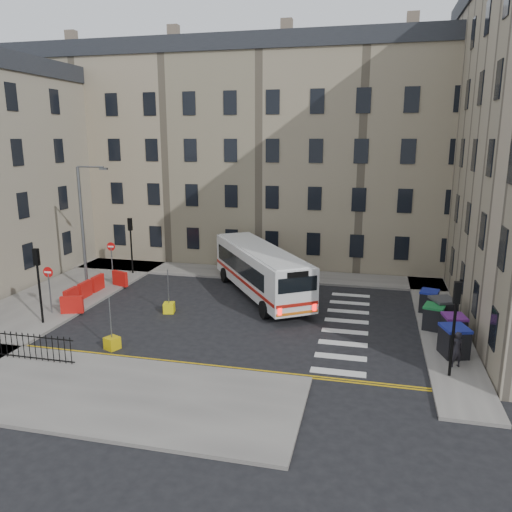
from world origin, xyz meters
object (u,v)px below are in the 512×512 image
at_px(bus, 260,269).
at_px(wheelie_bin_b, 454,328).
at_px(wheelie_bin_c, 434,317).
at_px(bollard_yellow, 169,308).
at_px(streetlamp, 82,227).
at_px(wheelie_bin_a, 454,341).
at_px(wheelie_bin_d, 442,311).
at_px(pedestrian, 456,349).
at_px(bollard_chevron, 112,343).
at_px(wheelie_bin_e, 429,301).

relative_size(bus, wheelie_bin_b, 8.14).
height_order(wheelie_bin_c, bollard_yellow, wheelie_bin_c).
xyz_separation_m(bus, bollard_yellow, (-4.44, -4.38, -1.47)).
bearing_deg(streetlamp, wheelie_bin_c, -5.43).
xyz_separation_m(wheelie_bin_a, wheelie_bin_b, (0.24, 1.86, -0.05)).
xyz_separation_m(streetlamp, wheelie_bin_b, (22.27, -3.48, -3.53)).
bearing_deg(wheelie_bin_d, streetlamp, 154.81).
xyz_separation_m(wheelie_bin_a, pedestrian, (-0.09, -1.23, 0.11)).
height_order(wheelie_bin_b, bollard_chevron, wheelie_bin_b).
xyz_separation_m(wheelie_bin_c, pedestrian, (0.44, -4.52, 0.16)).
relative_size(wheelie_bin_b, bollard_yellow, 2.21).
relative_size(wheelie_bin_c, wheelie_bin_e, 1.05).
xyz_separation_m(bus, wheelie_bin_c, (10.18, -3.85, -0.98)).
xyz_separation_m(bus, pedestrian, (10.63, -8.37, -0.81)).
relative_size(bus, pedestrian, 6.67).
height_order(wheelie_bin_b, wheelie_bin_e, wheelie_bin_b).
distance_m(bus, bollard_yellow, 6.41).
relative_size(streetlamp, pedestrian, 5.02).
bearing_deg(bollard_yellow, wheelie_bin_d, 4.86).
distance_m(wheelie_bin_c, bollard_yellow, 14.64).
distance_m(streetlamp, bus, 11.74).
bearing_deg(wheelie_bin_a, bollard_chevron, 172.76).
relative_size(wheelie_bin_a, wheelie_bin_e, 1.15).
relative_size(wheelie_bin_b, bollard_chevron, 2.21).
bearing_deg(bollard_yellow, pedestrian, -14.82).
bearing_deg(wheelie_bin_e, streetlamp, -164.06).
xyz_separation_m(wheelie_bin_e, bollard_chevron, (-15.27, -8.72, -0.48)).
height_order(bus, wheelie_bin_c, bus).
bearing_deg(wheelie_bin_d, wheelie_bin_e, 81.80).
height_order(streetlamp, pedestrian, streetlamp).
distance_m(bus, wheelie_bin_a, 12.91).
distance_m(streetlamp, bollard_chevron, 10.92).
height_order(wheelie_bin_c, pedestrian, pedestrian).
distance_m(wheelie_bin_c, wheelie_bin_e, 2.77).
bearing_deg(streetlamp, wheelie_bin_d, -3.36).
xyz_separation_m(wheelie_bin_b, wheelie_bin_d, (-0.27, 2.19, 0.08)).
bearing_deg(wheelie_bin_c, bus, 175.16).
height_order(wheelie_bin_c, wheelie_bin_d, wheelie_bin_d).
height_order(wheelie_bin_b, wheelie_bin_d, wheelie_bin_d).
xyz_separation_m(wheelie_bin_c, bollard_yellow, (-14.62, -0.54, -0.50)).
bearing_deg(bollard_chevron, wheelie_bin_e, 29.73).
height_order(wheelie_bin_a, pedestrian, pedestrian).
bearing_deg(wheelie_bin_e, wheelie_bin_d, -62.35).
bearing_deg(wheelie_bin_e, wheelie_bin_c, -76.31).
relative_size(streetlamp, wheelie_bin_d, 4.96).
xyz_separation_m(pedestrian, bollard_chevron, (-15.70, -1.43, -0.66)).
bearing_deg(wheelie_bin_a, bollard_yellow, 152.87).
bearing_deg(wheelie_bin_a, wheelie_bin_b, 65.91).
height_order(bus, wheelie_bin_d, bus).
distance_m(wheelie_bin_e, pedestrian, 7.30).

